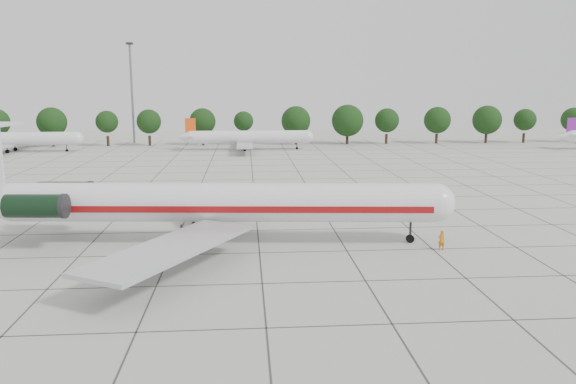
% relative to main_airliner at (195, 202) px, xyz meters
% --- Properties ---
extents(ground, '(260.00, 260.00, 0.00)m').
position_rel_main_airliner_xyz_m(ground, '(6.05, 4.00, -3.97)').
color(ground, '#B9B9B1').
rests_on(ground, ground).
extents(apron_joints, '(170.00, 170.00, 0.02)m').
position_rel_main_airliner_xyz_m(apron_joints, '(6.05, 19.00, -3.96)').
color(apron_joints, '#383838').
rests_on(apron_joints, ground).
extents(main_airliner, '(47.94, 37.57, 11.24)m').
position_rel_main_airliner_xyz_m(main_airliner, '(0.00, 0.00, 0.00)').
color(main_airliner, silver).
rests_on(main_airliner, ground).
extents(ground_crew, '(0.74, 0.55, 1.87)m').
position_rel_main_airliner_xyz_m(ground_crew, '(22.72, -4.36, -3.03)').
color(ground_crew, orange).
rests_on(ground_crew, ground).
extents(bg_airliner_b, '(28.24, 27.20, 7.40)m').
position_rel_main_airliner_xyz_m(bg_airliner_b, '(-47.00, 77.62, -1.06)').
color(bg_airliner_b, silver).
rests_on(bg_airliner_b, ground).
extents(bg_airliner_c, '(28.24, 27.20, 7.40)m').
position_rel_main_airliner_xyz_m(bg_airliner_c, '(5.60, 78.00, -1.06)').
color(bg_airliner_c, silver).
rests_on(bg_airliner_c, ground).
extents(tree_line, '(249.86, 8.44, 10.22)m').
position_rel_main_airliner_xyz_m(tree_line, '(-5.64, 89.00, 2.01)').
color(tree_line, '#332114').
rests_on(tree_line, ground).
extents(floodlight_mast, '(1.60, 1.60, 25.45)m').
position_rel_main_airliner_xyz_m(floodlight_mast, '(-23.95, 96.00, 10.31)').
color(floodlight_mast, slate).
rests_on(floodlight_mast, ground).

